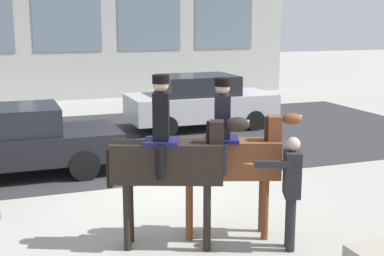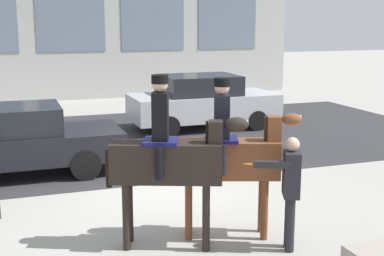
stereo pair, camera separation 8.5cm
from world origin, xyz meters
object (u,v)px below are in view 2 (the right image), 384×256
object	(u,v)px
pedestrian_bystander	(290,185)
street_car_near_lane	(9,140)
mounted_horse_lead	(169,158)
street_car_far_lane	(203,101)
mounted_horse_companion	(229,155)

from	to	relation	value
pedestrian_bystander	street_car_near_lane	xyz separation A→B (m)	(-3.74, 5.30, -0.21)
mounted_horse_lead	street_car_far_lane	size ratio (longest dim) A/B	0.57
street_car_near_lane	mounted_horse_companion	bearing A→B (deg)	-55.54
mounted_horse_lead	mounted_horse_companion	distance (m)	0.97
street_car_near_lane	mounted_horse_lead	bearing A→B (deg)	-64.99
mounted_horse_lead	street_car_near_lane	bearing A→B (deg)	136.06
mounted_horse_companion	street_car_far_lane	world-z (taller)	mounted_horse_companion
street_car_far_lane	mounted_horse_companion	bearing A→B (deg)	-107.69
mounted_horse_lead	street_car_near_lane	xyz separation A→B (m)	(-2.15, 4.62, -0.57)
street_car_near_lane	pedestrian_bystander	bearing A→B (deg)	-54.81
street_car_far_lane	mounted_horse_lead	bearing A→B (deg)	-113.51
mounted_horse_lead	mounted_horse_companion	size ratio (longest dim) A/B	1.03
street_car_near_lane	street_car_far_lane	size ratio (longest dim) A/B	1.04
mounted_horse_lead	pedestrian_bystander	bearing A→B (deg)	-2.38
mounted_horse_companion	street_car_near_lane	xyz separation A→B (m)	(-3.12, 4.54, -0.51)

